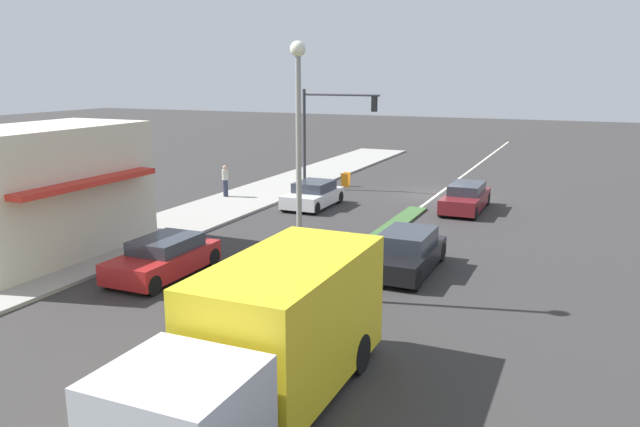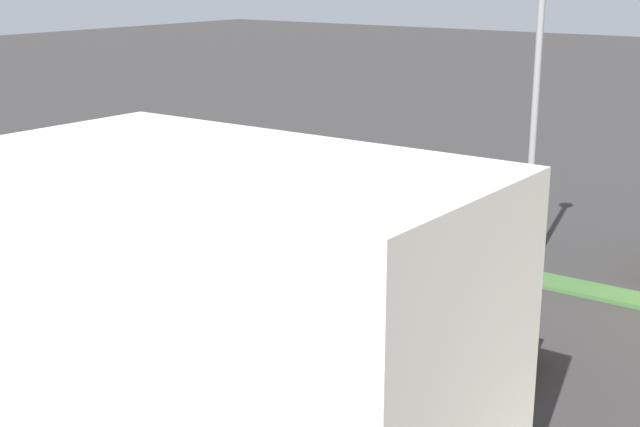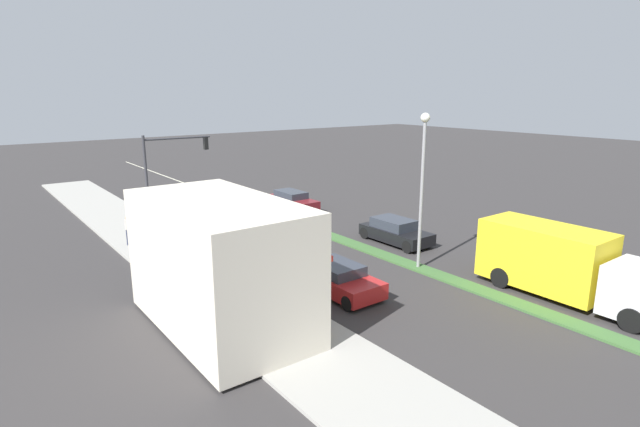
{
  "view_description": "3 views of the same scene",
  "coord_description": "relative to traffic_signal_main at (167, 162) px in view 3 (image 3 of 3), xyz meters",
  "views": [
    {
      "loc": [
        -7.7,
        33.66,
        6.59
      ],
      "look_at": [
        0.67,
        14.61,
        1.9
      ],
      "focal_mm": 35.0,
      "sensor_mm": 36.0,
      "label": 1
    },
    {
      "loc": [
        19.35,
        25.73,
        7.28
      ],
      "look_at": [
        1.7,
        12.76,
        1.2
      ],
      "focal_mm": 50.0,
      "sensor_mm": 36.0,
      "label": 2
    },
    {
      "loc": [
        17.66,
        33.13,
        8.4
      ],
      "look_at": [
        1.21,
        11.31,
        1.7
      ],
      "focal_mm": 28.0,
      "sensor_mm": 36.0,
      "label": 3
    }
  ],
  "objects": [
    {
      "name": "building_corner_store",
      "position": [
        4.27,
        16.34,
        -1.46
      ],
      "size": [
        4.71,
        7.78,
        4.64
      ],
      "color": "beige",
      "rests_on": "sidewalk_right"
    },
    {
      "name": "sidewalk_right",
      "position": [
        2.88,
        17.3,
        -3.84
      ],
      "size": [
        4.0,
        73.0,
        0.12
      ],
      "primitive_type": "cube",
      "color": "#9E9B93",
      "rests_on": "ground"
    },
    {
      "name": "hatchback_red",
      "position": [
        -1.12,
        16.43,
        -3.27
      ],
      "size": [
        1.92,
        4.07,
        1.29
      ],
      "color": "#AD1E1E",
      "rests_on": "ground"
    },
    {
      "name": "ground_plane",
      "position": [
        -6.12,
        16.8,
        -3.9
      ],
      "size": [
        160.0,
        160.0,
        0.0
      ],
      "primitive_type": "plane",
      "color": "#333030"
    },
    {
      "name": "van_white",
      "position": [
        -1.12,
        4.44,
        -3.29
      ],
      "size": [
        1.9,
        3.81,
        1.28
      ],
      "color": "silver",
      "rests_on": "ground"
    },
    {
      "name": "median_strip",
      "position": [
        -6.12,
        25.8,
        -3.85
      ],
      "size": [
        0.9,
        46.0,
        0.1
      ],
      "primitive_type": "cube",
      "color": "#3D6633",
      "rests_on": "ground"
    },
    {
      "name": "sedan_maroon",
      "position": [
        -8.32,
        2.2,
        -3.26
      ],
      "size": [
        1.74,
        4.51,
        1.32
      ],
      "color": "maroon",
      "rests_on": "ground"
    },
    {
      "name": "delivery_truck",
      "position": [
        -8.32,
        22.4,
        -2.43
      ],
      "size": [
        2.44,
        7.5,
        2.87
      ],
      "color": "silver",
      "rests_on": "ground"
    },
    {
      "name": "street_lamp",
      "position": [
        -6.12,
        16.45,
        0.88
      ],
      "size": [
        0.44,
        0.44,
        7.37
      ],
      "color": "gray",
      "rests_on": "median_strip"
    },
    {
      "name": "traffic_signal_main",
      "position": [
        0.0,
        0.0,
        0.0
      ],
      "size": [
        4.59,
        0.34,
        5.6
      ],
      "color": "#333338",
      "rests_on": "sidewalk_right"
    },
    {
      "name": "lane_marking_center",
      "position": [
        -6.12,
        -1.2,
        -3.9
      ],
      "size": [
        0.16,
        60.0,
        0.01
      ],
      "primitive_type": "cube",
      "color": "beige",
      "rests_on": "ground"
    },
    {
      "name": "pedestrian",
      "position": [
        4.05,
        4.39,
        -2.89
      ],
      "size": [
        0.34,
        0.34,
        1.68
      ],
      "color": "#282D42",
      "rests_on": "sidewalk_right"
    },
    {
      "name": "warning_aframe_sign",
      "position": [
        -0.54,
        -1.52,
        -3.47
      ],
      "size": [
        0.45,
        0.53,
        0.84
      ],
      "color": "orange",
      "rests_on": "ground"
    },
    {
      "name": "suv_black",
      "position": [
        -8.32,
        12.71,
        -3.24
      ],
      "size": [
        1.88,
        4.28,
        1.38
      ],
      "color": "black",
      "rests_on": "ground"
    }
  ]
}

